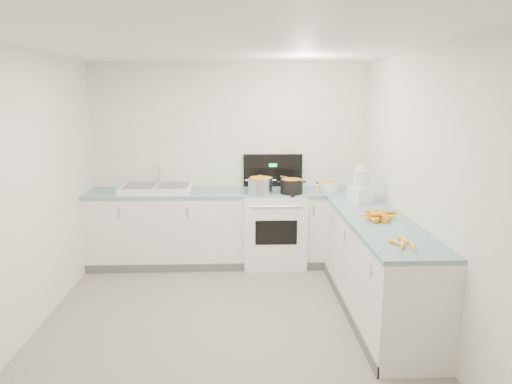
{
  "coord_description": "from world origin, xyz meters",
  "views": [
    {
      "loc": [
        0.12,
        -3.84,
        2.1
      ],
      "look_at": [
        0.3,
        1.1,
        1.05
      ],
      "focal_mm": 32.0,
      "sensor_mm": 36.0,
      "label": 1
    }
  ],
  "objects_px": {
    "stove": "(274,227)",
    "spice_jar": "(317,189)",
    "steel_pot": "(260,186)",
    "mixing_bowl": "(330,186)",
    "sink": "(157,188)",
    "food_processor": "(361,187)",
    "black_pot": "(291,187)",
    "extract_bottle": "(317,188)"
  },
  "relations": [
    {
      "from": "extract_bottle",
      "to": "black_pot",
      "type": "bearing_deg",
      "value": -176.54
    },
    {
      "from": "sink",
      "to": "mixing_bowl",
      "type": "distance_m",
      "value": 2.14
    },
    {
      "from": "steel_pot",
      "to": "black_pot",
      "type": "distance_m",
      "value": 0.37
    },
    {
      "from": "stove",
      "to": "food_processor",
      "type": "distance_m",
      "value": 1.28
    },
    {
      "from": "mixing_bowl",
      "to": "extract_bottle",
      "type": "height_order",
      "value": "mixing_bowl"
    },
    {
      "from": "extract_bottle",
      "to": "spice_jar",
      "type": "bearing_deg",
      "value": -87.82
    },
    {
      "from": "stove",
      "to": "steel_pot",
      "type": "relative_size",
      "value": 4.68
    },
    {
      "from": "spice_jar",
      "to": "mixing_bowl",
      "type": "bearing_deg",
      "value": 43.38
    },
    {
      "from": "food_processor",
      "to": "black_pot",
      "type": "bearing_deg",
      "value": 145.7
    },
    {
      "from": "stove",
      "to": "black_pot",
      "type": "bearing_deg",
      "value": -40.24
    },
    {
      "from": "food_processor",
      "to": "extract_bottle",
      "type": "bearing_deg",
      "value": 128.14
    },
    {
      "from": "mixing_bowl",
      "to": "food_processor",
      "type": "distance_m",
      "value": 0.7
    },
    {
      "from": "food_processor",
      "to": "spice_jar",
      "type": "bearing_deg",
      "value": 129.37
    },
    {
      "from": "steel_pot",
      "to": "mixing_bowl",
      "type": "distance_m",
      "value": 0.89
    },
    {
      "from": "stove",
      "to": "black_pot",
      "type": "distance_m",
      "value": 0.6
    },
    {
      "from": "extract_bottle",
      "to": "spice_jar",
      "type": "height_order",
      "value": "extract_bottle"
    },
    {
      "from": "stove",
      "to": "extract_bottle",
      "type": "xyz_separation_m",
      "value": [
        0.51,
        -0.14,
        0.52
      ]
    },
    {
      "from": "mixing_bowl",
      "to": "food_processor",
      "type": "bearing_deg",
      "value": -72.08
    },
    {
      "from": "sink",
      "to": "food_processor",
      "type": "xyz_separation_m",
      "value": [
        2.35,
        -0.66,
        0.14
      ]
    },
    {
      "from": "extract_bottle",
      "to": "stove",
      "type": "bearing_deg",
      "value": 164.08
    },
    {
      "from": "extract_bottle",
      "to": "food_processor",
      "type": "bearing_deg",
      "value": -51.86
    },
    {
      "from": "steel_pot",
      "to": "spice_jar",
      "type": "height_order",
      "value": "steel_pot"
    },
    {
      "from": "mixing_bowl",
      "to": "spice_jar",
      "type": "height_order",
      "value": "mixing_bowl"
    },
    {
      "from": "black_pot",
      "to": "mixing_bowl",
      "type": "xyz_separation_m",
      "value": [
        0.5,
        0.17,
        -0.02
      ]
    },
    {
      "from": "steel_pot",
      "to": "extract_bottle",
      "type": "height_order",
      "value": "steel_pot"
    },
    {
      "from": "stove",
      "to": "spice_jar",
      "type": "relative_size",
      "value": 14.35
    },
    {
      "from": "mixing_bowl",
      "to": "extract_bottle",
      "type": "xyz_separation_m",
      "value": [
        -0.18,
        -0.15,
        -0.0
      ]
    },
    {
      "from": "mixing_bowl",
      "to": "spice_jar",
      "type": "xyz_separation_m",
      "value": [
        -0.18,
        -0.17,
        -0.01
      ]
    },
    {
      "from": "sink",
      "to": "food_processor",
      "type": "relative_size",
      "value": 2.12
    },
    {
      "from": "food_processor",
      "to": "mixing_bowl",
      "type": "bearing_deg",
      "value": 107.92
    },
    {
      "from": "sink",
      "to": "stove",
      "type": "bearing_deg",
      "value": -0.62
    },
    {
      "from": "mixing_bowl",
      "to": "extract_bottle",
      "type": "relative_size",
      "value": 2.29
    },
    {
      "from": "food_processor",
      "to": "steel_pot",
      "type": "bearing_deg",
      "value": 155.4
    },
    {
      "from": "spice_jar",
      "to": "stove",
      "type": "bearing_deg",
      "value": 161.77
    },
    {
      "from": "stove",
      "to": "black_pot",
      "type": "height_order",
      "value": "stove"
    },
    {
      "from": "spice_jar",
      "to": "black_pot",
      "type": "bearing_deg",
      "value": 179.34
    },
    {
      "from": "steel_pot",
      "to": "mixing_bowl",
      "type": "relative_size",
      "value": 1.17
    },
    {
      "from": "steel_pot",
      "to": "sink",
      "type": "bearing_deg",
      "value": 172.48
    },
    {
      "from": "steel_pot",
      "to": "stove",
      "type": "bearing_deg",
      "value": 40.02
    },
    {
      "from": "stove",
      "to": "sink",
      "type": "height_order",
      "value": "stove"
    },
    {
      "from": "stove",
      "to": "extract_bottle",
      "type": "relative_size",
      "value": 12.56
    },
    {
      "from": "black_pot",
      "to": "spice_jar",
      "type": "xyz_separation_m",
      "value": [
        0.32,
        -0.0,
        -0.03
      ]
    }
  ]
}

